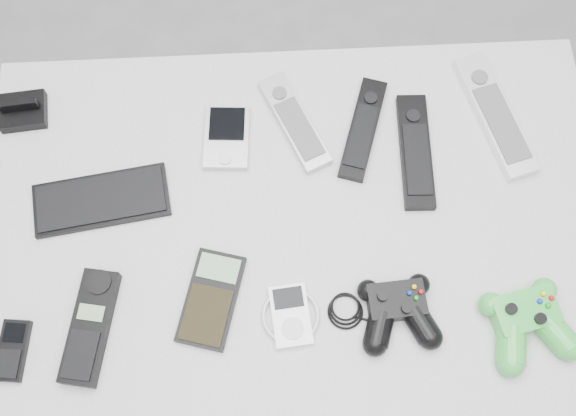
{
  "coord_description": "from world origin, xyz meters",
  "views": [
    {
      "loc": [
        -0.09,
        -0.38,
        1.74
      ],
      "look_at": [
        -0.07,
        -0.0,
        0.71
      ],
      "focal_mm": 42.0,
      "sensor_mm": 36.0,
      "label": 1
    }
  ],
  "objects_px": {
    "remote_black_a": "(363,129)",
    "calculator": "(211,299)",
    "remote_black_b": "(416,151)",
    "controller_green": "(528,321)",
    "desk": "(297,235)",
    "pda_keyboard": "(101,200)",
    "remote_silver_a": "(294,122)",
    "remote_silver_b": "(495,115)",
    "pda": "(227,137)",
    "controller_black": "(398,309)",
    "mp3_player": "(291,316)",
    "mobile_phone": "(12,350)",
    "cordless_handset": "(90,327)"
  },
  "relations": [
    {
      "from": "remote_black_a",
      "to": "calculator",
      "type": "distance_m",
      "value": 0.39
    },
    {
      "from": "remote_black_b",
      "to": "controller_green",
      "type": "distance_m",
      "value": 0.33
    },
    {
      "from": "controller_green",
      "to": "desk",
      "type": "bearing_deg",
      "value": 139.84
    },
    {
      "from": "pda_keyboard",
      "to": "remote_silver_a",
      "type": "distance_m",
      "value": 0.35
    },
    {
      "from": "remote_silver_b",
      "to": "controller_green",
      "type": "relative_size",
      "value": 1.66
    },
    {
      "from": "pda",
      "to": "controller_black",
      "type": "height_order",
      "value": "controller_black"
    },
    {
      "from": "remote_black_b",
      "to": "mp3_player",
      "type": "distance_m",
      "value": 0.35
    },
    {
      "from": "remote_silver_b",
      "to": "mobile_phone",
      "type": "height_order",
      "value": "remote_silver_b"
    },
    {
      "from": "cordless_handset",
      "to": "remote_silver_b",
      "type": "bearing_deg",
      "value": 36.87
    },
    {
      "from": "pda_keyboard",
      "to": "controller_green",
      "type": "xyz_separation_m",
      "value": [
        0.67,
        -0.24,
        0.02
      ]
    },
    {
      "from": "remote_silver_a",
      "to": "mobile_phone",
      "type": "bearing_deg",
      "value": -164.53
    },
    {
      "from": "remote_silver_b",
      "to": "cordless_handset",
      "type": "xyz_separation_m",
      "value": [
        -0.68,
        -0.34,
        0.0
      ]
    },
    {
      "from": "mp3_player",
      "to": "pda_keyboard",
      "type": "bearing_deg",
      "value": 139.98
    },
    {
      "from": "desk",
      "to": "remote_silver_b",
      "type": "xyz_separation_m",
      "value": [
        0.35,
        0.18,
        0.07
      ]
    },
    {
      "from": "pda",
      "to": "remote_silver_b",
      "type": "distance_m",
      "value": 0.47
    },
    {
      "from": "desk",
      "to": "mp3_player",
      "type": "xyz_separation_m",
      "value": [
        -0.02,
        -0.15,
        0.07
      ]
    },
    {
      "from": "remote_silver_b",
      "to": "controller_green",
      "type": "distance_m",
      "value": 0.36
    },
    {
      "from": "remote_silver_b",
      "to": "mp3_player",
      "type": "xyz_separation_m",
      "value": [
        -0.37,
        -0.33,
        -0.0
      ]
    },
    {
      "from": "remote_silver_b",
      "to": "remote_silver_a",
      "type": "bearing_deg",
      "value": 164.19
    },
    {
      "from": "remote_black_b",
      "to": "remote_silver_a",
      "type": "bearing_deg",
      "value": 163.98
    },
    {
      "from": "remote_silver_a",
      "to": "controller_green",
      "type": "height_order",
      "value": "controller_green"
    },
    {
      "from": "desk",
      "to": "remote_black_b",
      "type": "height_order",
      "value": "remote_black_b"
    },
    {
      "from": "calculator",
      "to": "desk",
      "type": "bearing_deg",
      "value": 55.8
    },
    {
      "from": "remote_black_b",
      "to": "calculator",
      "type": "relative_size",
      "value": 1.37
    },
    {
      "from": "pda",
      "to": "remote_silver_b",
      "type": "relative_size",
      "value": 0.49
    },
    {
      "from": "controller_black",
      "to": "pda",
      "type": "bearing_deg",
      "value": 125.68
    },
    {
      "from": "remote_silver_b",
      "to": "cordless_handset",
      "type": "bearing_deg",
      "value": -168.87
    },
    {
      "from": "mobile_phone",
      "to": "controller_black",
      "type": "xyz_separation_m",
      "value": [
        0.59,
        0.03,
        0.01
      ]
    },
    {
      "from": "remote_silver_b",
      "to": "controller_black",
      "type": "relative_size",
      "value": 1.14
    },
    {
      "from": "desk",
      "to": "remote_silver_a",
      "type": "distance_m",
      "value": 0.2
    },
    {
      "from": "pda",
      "to": "remote_silver_a",
      "type": "height_order",
      "value": "remote_silver_a"
    },
    {
      "from": "calculator",
      "to": "controller_green",
      "type": "height_order",
      "value": "controller_green"
    },
    {
      "from": "mobile_phone",
      "to": "remote_black_a",
      "type": "bearing_deg",
      "value": 37.83
    },
    {
      "from": "cordless_handset",
      "to": "mp3_player",
      "type": "relative_size",
      "value": 1.84
    },
    {
      "from": "calculator",
      "to": "controller_black",
      "type": "relative_size",
      "value": 0.73
    },
    {
      "from": "calculator",
      "to": "controller_green",
      "type": "bearing_deg",
      "value": 8.26
    },
    {
      "from": "pda_keyboard",
      "to": "mobile_phone",
      "type": "relative_size",
      "value": 2.39
    },
    {
      "from": "pda_keyboard",
      "to": "controller_black",
      "type": "bearing_deg",
      "value": -32.25
    },
    {
      "from": "remote_black_a",
      "to": "pda_keyboard",
      "type": "bearing_deg",
      "value": -148.38
    },
    {
      "from": "remote_silver_a",
      "to": "remote_silver_b",
      "type": "xyz_separation_m",
      "value": [
        0.35,
        -0.0,
        0.0
      ]
    },
    {
      "from": "remote_black_b",
      "to": "remote_silver_b",
      "type": "distance_m",
      "value": 0.16
    },
    {
      "from": "remote_silver_a",
      "to": "calculator",
      "type": "distance_m",
      "value": 0.34
    },
    {
      "from": "remote_black_b",
      "to": "mp3_player",
      "type": "height_order",
      "value": "remote_black_b"
    },
    {
      "from": "pda_keyboard",
      "to": "pda",
      "type": "relative_size",
      "value": 1.9
    },
    {
      "from": "calculator",
      "to": "controller_green",
      "type": "xyz_separation_m",
      "value": [
        0.49,
        -0.06,
        0.02
      ]
    },
    {
      "from": "desk",
      "to": "controller_black",
      "type": "relative_size",
      "value": 4.92
    },
    {
      "from": "desk",
      "to": "calculator",
      "type": "relative_size",
      "value": 6.77
    },
    {
      "from": "remote_black_b",
      "to": "calculator",
      "type": "distance_m",
      "value": 0.42
    },
    {
      "from": "calculator",
      "to": "controller_green",
      "type": "relative_size",
      "value": 1.06
    },
    {
      "from": "desk",
      "to": "pda",
      "type": "xyz_separation_m",
      "value": [
        -0.11,
        0.16,
        0.07
      ]
    }
  ]
}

